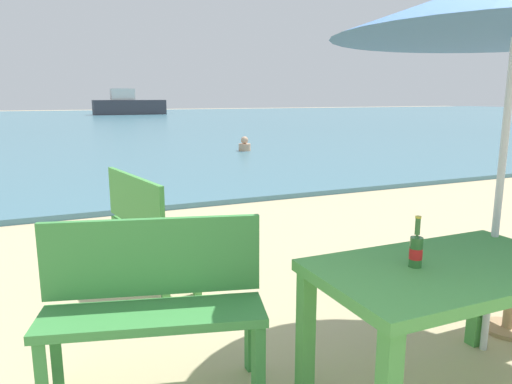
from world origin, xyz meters
name	(u,v)px	position (x,y,z in m)	size (l,w,h in m)	color
sea_water	(84,122)	(0.00, 30.00, 0.04)	(120.00, 50.00, 0.08)	teal
picnic_table_green	(447,285)	(-0.35, 0.14, 0.65)	(1.40, 0.80, 0.76)	#4C9E47
beer_bottle_amber	(416,249)	(-0.53, 0.19, 0.85)	(0.07, 0.07, 0.26)	#2D662D
side_table_wood	(512,283)	(0.65, 0.52, 0.35)	(0.44, 0.44, 0.54)	tan
bench_green_left	(153,295)	(-1.72, 0.88, 0.54)	(1.25, 0.66, 0.95)	#3D8C42
bench_green_right	(145,221)	(-1.45, 2.49, 0.54)	(0.58, 1.25, 0.95)	#4C9E47
swimmer_person	(245,145)	(2.97, 10.94, 0.24)	(0.34, 0.34, 0.41)	tan
boat_barge	(129,105)	(4.41, 40.34, 0.86)	(5.96, 1.62, 2.17)	#38383F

